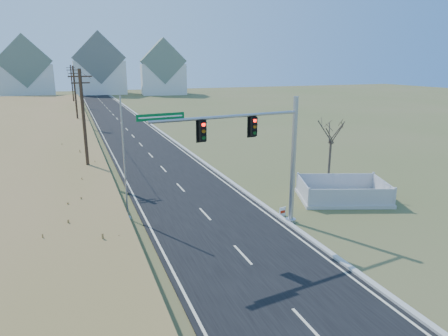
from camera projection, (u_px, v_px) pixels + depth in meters
The scene contains 14 objects.
ground at pixel (228, 240), 21.93m from camera, with size 260.00×260.00×0.00m, color #51592B.
road at pixel (118, 120), 67.02m from camera, with size 8.00×180.00×0.06m, color black.
curb at pixel (143, 119), 68.45m from camera, with size 0.30×180.00×0.18m, color #B2AFA8.
utility_pole_near at pixel (84, 124), 32.00m from camera, with size 1.80×0.26×9.00m.
utility_pole_mid at pixel (75, 96), 59.06m from camera, with size 1.80×0.26×9.00m.
utility_pole_far at pixel (72, 85), 86.12m from camera, with size 1.80×0.26×9.00m.
condo_nnw at pixel (26, 72), 111.31m from camera, with size 14.93×11.17×17.03m.
condo_n at pixel (99, 69), 121.70m from camera, with size 15.27×10.20×18.54m.
condo_ne at pixel (163, 71), 120.94m from camera, with size 14.12×10.51×16.52m.
traffic_signal_mast at pixel (267, 151), 22.34m from camera, with size 9.48×1.50×7.60m.
fence_enclosure at pixel (342, 196), 28.37m from camera, with size 7.06×5.92×1.37m.
open_sign at pixel (283, 212), 25.21m from camera, with size 0.48×0.14×0.59m.
flagpole at pixel (125, 172), 24.10m from camera, with size 0.34×0.34×7.60m.
bare_tree at pixel (332, 130), 29.32m from camera, with size 2.17×2.17×5.76m.
Camera 1 is at (-7.47, -18.75, 9.43)m, focal length 32.00 mm.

